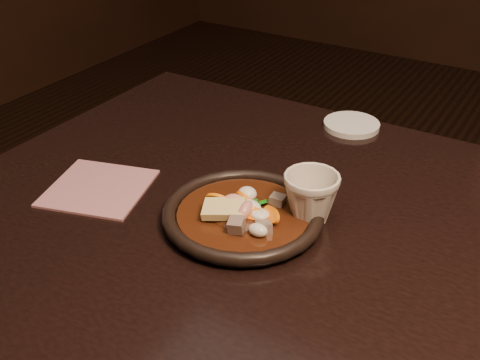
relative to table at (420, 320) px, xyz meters
The scene contains 6 objects.
table is the anchor object (origin of this frame).
plate 0.30m from the table, behind, with size 0.26×0.26×0.03m.
stirfry 0.30m from the table, behind, with size 0.14×0.13×0.06m.
saucer_left 0.49m from the table, 125.13° to the left, with size 0.11×0.11×0.01m, color silver.
tea_cup 0.24m from the table, 168.04° to the left, with size 0.09×0.08×0.09m, color beige.
napkin 0.56m from the table, behind, with size 0.16×0.16×0.00m, color #A6666C.
Camera 1 is at (0.11, -0.69, 1.29)m, focal length 45.00 mm.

